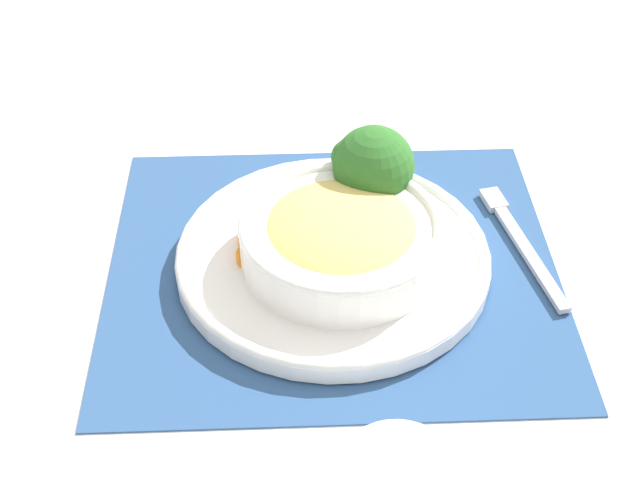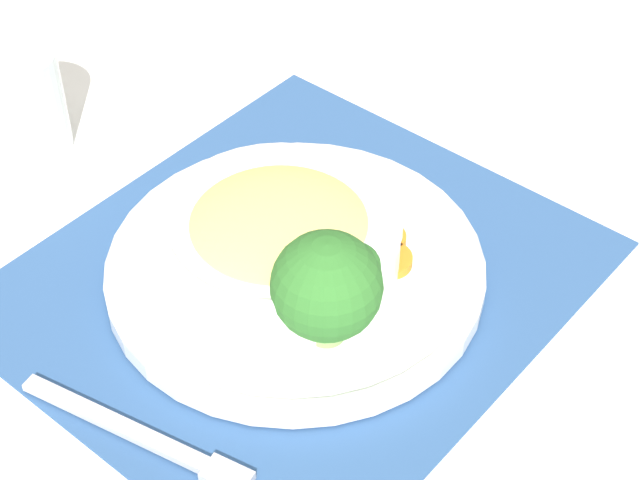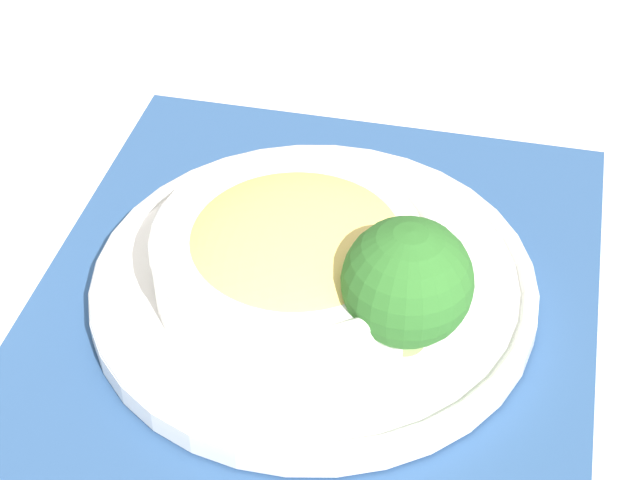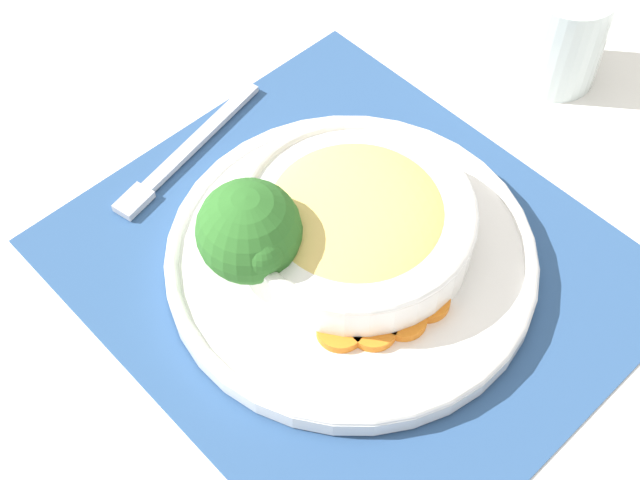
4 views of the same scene
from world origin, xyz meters
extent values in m
plane|color=white|center=(0.00, 0.00, 0.00)|extent=(4.00, 4.00, 0.00)
cube|color=#2D5184|center=(0.00, 0.00, 0.00)|extent=(0.46, 0.42, 0.00)
cylinder|color=white|center=(0.00, 0.00, 0.01)|extent=(0.30, 0.30, 0.02)
torus|color=white|center=(0.00, 0.00, 0.02)|extent=(0.29, 0.29, 0.01)
cylinder|color=white|center=(0.01, -0.01, 0.04)|extent=(0.19, 0.19, 0.04)
torus|color=white|center=(0.01, -0.01, 0.06)|extent=(0.19, 0.19, 0.01)
ellipsoid|color=#EAC66B|center=(0.01, -0.01, 0.05)|extent=(0.15, 0.15, 0.05)
cylinder|color=#84AD5B|center=(0.05, 0.06, 0.03)|extent=(0.03, 0.03, 0.02)
sphere|color=#2D6B28|center=(0.05, 0.06, 0.07)|extent=(0.08, 0.08, 0.08)
sphere|color=#2D6B28|center=(0.03, 0.07, 0.08)|extent=(0.04, 0.04, 0.04)
sphere|color=#2D6B28|center=(0.07, 0.05, 0.07)|extent=(0.03, 0.03, 0.03)
cylinder|color=orange|center=(-0.04, 0.06, 0.02)|extent=(0.04, 0.04, 0.01)
cylinder|color=orange|center=(-0.06, 0.05, 0.02)|extent=(0.04, 0.04, 0.01)
cylinder|color=orange|center=(-0.07, 0.02, 0.02)|extent=(0.04, 0.04, 0.01)
cylinder|color=orange|center=(-0.07, 0.00, 0.02)|extent=(0.04, 0.04, 0.01)
cube|color=#B7B7BC|center=(0.19, -0.01, 0.01)|extent=(0.03, 0.18, 0.01)
cube|color=#B7B7BC|center=(0.18, 0.07, 0.01)|extent=(0.02, 0.03, 0.01)
camera|label=1|loc=(-0.11, -0.62, 0.57)|focal=50.00mm
camera|label=2|loc=(0.48, 0.34, 0.60)|focal=60.00mm
camera|label=3|loc=(0.51, 0.06, 0.50)|focal=60.00mm
camera|label=4|loc=(-0.24, 0.33, 0.60)|focal=50.00mm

